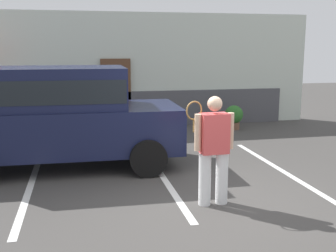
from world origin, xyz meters
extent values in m
plane|color=#423F3D|center=(0.00, 0.00, 0.00)|extent=(40.00, 40.00, 0.00)
cube|color=silver|center=(-2.89, 1.50, 0.00)|extent=(0.12, 4.40, 0.01)
cube|color=silver|center=(-0.47, 1.50, 0.00)|extent=(0.12, 4.40, 0.01)
cube|color=silver|center=(1.95, 1.50, 0.00)|extent=(0.12, 4.40, 0.01)
cube|color=silver|center=(0.00, 6.91, 1.74)|extent=(10.80, 0.30, 3.48)
cube|color=#4C4C51|center=(0.00, 6.71, 0.55)|extent=(9.07, 0.10, 1.10)
cube|color=brown|center=(-0.86, 6.69, 1.05)|extent=(0.90, 0.06, 2.10)
cube|color=#141938|center=(-2.26, 2.61, 0.80)|extent=(4.64, 2.00, 0.90)
cube|color=#141938|center=(-2.51, 2.62, 1.65)|extent=(2.94, 1.82, 0.80)
cube|color=black|center=(-2.51, 2.62, 1.63)|extent=(2.88, 1.84, 0.44)
cylinder|color=black|center=(-0.69, 3.53, 0.36)|extent=(0.73, 0.28, 0.72)
cylinder|color=black|center=(-0.73, 1.63, 0.36)|extent=(0.73, 0.28, 0.72)
cylinder|color=white|center=(0.17, 0.02, 0.41)|extent=(0.19, 0.19, 0.83)
cylinder|color=white|center=(-0.11, 0.01, 0.41)|extent=(0.19, 0.19, 0.83)
cube|color=#E04C4C|center=(0.03, 0.02, 1.14)|extent=(0.43, 0.28, 0.62)
sphere|color=beige|center=(0.03, 0.02, 1.59)|extent=(0.23, 0.23, 0.23)
cylinder|color=beige|center=(0.29, 0.03, 1.16)|extent=(0.11, 0.11, 0.56)
cylinder|color=beige|center=(-0.24, 0.01, 1.16)|extent=(0.11, 0.11, 0.56)
torus|color=olive|center=(-0.29, 0.06, 1.49)|extent=(0.29, 0.12, 0.29)
cylinder|color=olive|center=(-0.29, 0.06, 1.26)|extent=(0.03, 0.03, 0.20)
cylinder|color=brown|center=(2.56, 5.68, 0.11)|extent=(0.35, 0.35, 0.22)
sphere|color=#2D6B28|center=(2.56, 5.68, 0.45)|extent=(0.55, 0.55, 0.55)
camera|label=1|loc=(-1.98, -5.89, 2.43)|focal=44.26mm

